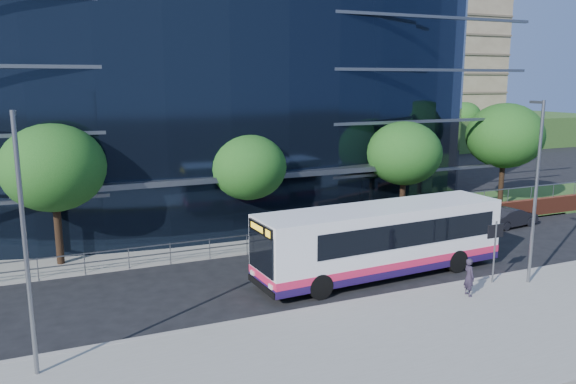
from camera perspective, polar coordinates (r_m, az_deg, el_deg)
name	(u,v)px	position (r m, az deg, el deg)	size (l,w,h in m)	color
ground	(386,288)	(25.34, 9.92, -9.60)	(200.00, 200.00, 0.00)	black
pavement_near	(463,333)	(21.65, 17.37, -13.49)	(80.00, 8.00, 0.15)	gray
kerb	(399,294)	(24.54, 11.22, -10.16)	(80.00, 0.25, 0.16)	gray
yellow_line_outer	(396,294)	(24.72, 10.95, -10.17)	(80.00, 0.08, 0.01)	gold
yellow_line_inner	(394,293)	(24.83, 10.75, -10.06)	(80.00, 0.08, 0.01)	gold
far_forecourt	(191,238)	(32.76, -9.81, -4.67)	(50.00, 8.00, 0.10)	gray
grass_verge	(569,196)	(49.03, 26.63, -0.39)	(36.00, 8.00, 0.12)	#2D511E
glass_office	(182,94)	(41.58, -10.74, 9.76)	(44.00, 23.10, 16.00)	black
retaining_wall	(573,203)	(43.58, 26.98, -1.01)	(34.00, 0.40, 2.11)	maroon
guard_railings	(170,248)	(28.38, -11.88, -5.63)	(24.00, 0.05, 1.10)	slate
apartment_block	(359,66)	(89.23, 7.26, 12.58)	(60.00, 42.00, 30.00)	#2D511E
street_sign	(495,239)	(26.21, 20.30, -4.50)	(0.85, 0.09, 2.80)	slate
tree_far_a	(53,168)	(28.98, -22.75, 2.27)	(4.95, 4.95, 6.98)	black
tree_far_b	(248,167)	(31.28, -4.07, 2.52)	(4.29, 4.29, 6.05)	black
tree_far_c	(404,153)	(35.36, 11.71, 3.86)	(4.62, 4.62, 6.51)	black
tree_far_d	(505,136)	(41.81, 21.17, 5.35)	(5.28, 5.28, 7.44)	black
tree_dist_e	(373,117)	(70.47, 8.63, 7.56)	(4.62, 4.62, 6.51)	black
tree_dist_f	(465,115)	(81.59, 17.54, 7.43)	(4.29, 4.29, 6.05)	black
streetlight_west	(25,238)	(18.11, -25.20, -4.27)	(0.15, 0.77, 8.00)	slate
streetlight_east	(536,187)	(26.37, 23.88, 0.44)	(0.15, 0.77, 8.00)	slate
city_bus	(383,239)	(26.40, 9.64, -4.74)	(12.29, 3.49, 3.29)	white
parked_car	(511,217)	(37.55, 21.73, -2.39)	(1.29, 3.69, 1.22)	black
pedestrian	(469,277)	(24.69, 17.92, -8.22)	(0.58, 0.38, 1.60)	#292233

